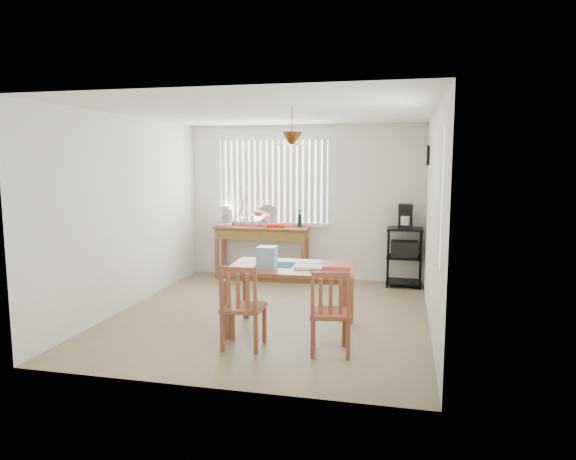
% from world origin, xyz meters
% --- Properties ---
extents(ground, '(4.00, 4.50, 0.01)m').
position_xyz_m(ground, '(0.00, 0.00, -0.01)').
color(ground, gray).
extents(room_shell, '(4.20, 4.70, 2.70)m').
position_xyz_m(room_shell, '(0.00, 0.01, 1.69)').
color(room_shell, white).
rests_on(room_shell, ground).
extents(sideboard, '(1.60, 0.45, 0.90)m').
position_xyz_m(sideboard, '(-0.68, 2.01, 0.67)').
color(sideboard, brown).
rests_on(sideboard, ground).
extents(sideboard_items, '(1.52, 0.38, 0.69)m').
position_xyz_m(sideboard_items, '(-0.93, 2.02, 1.04)').
color(sideboard_items, '#670D0E').
rests_on(sideboard_items, sideboard).
extents(wire_cart, '(0.55, 0.44, 0.94)m').
position_xyz_m(wire_cart, '(1.68, 1.99, 0.57)').
color(wire_cart, black).
rests_on(wire_cart, ground).
extents(cart_items, '(0.22, 0.27, 0.39)m').
position_xyz_m(cart_items, '(1.68, 2.00, 1.12)').
color(cart_items, black).
rests_on(cart_items, wire_cart).
extents(dining_table, '(1.49, 0.99, 0.78)m').
position_xyz_m(dining_table, '(0.40, -0.57, 0.69)').
color(dining_table, brown).
rests_on(dining_table, ground).
extents(table_items, '(1.13, 0.51, 0.25)m').
position_xyz_m(table_items, '(0.26, -0.70, 0.87)').
color(table_items, '#125F66').
rests_on(table_items, dining_table).
extents(chair_left, '(0.44, 0.44, 0.92)m').
position_xyz_m(chair_left, '(0.01, -1.24, 0.45)').
color(chair_left, brown).
rests_on(chair_left, ground).
extents(chair_right, '(0.47, 0.47, 0.90)m').
position_xyz_m(chair_right, '(0.95, -1.22, 0.44)').
color(chair_right, brown).
rests_on(chair_right, ground).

